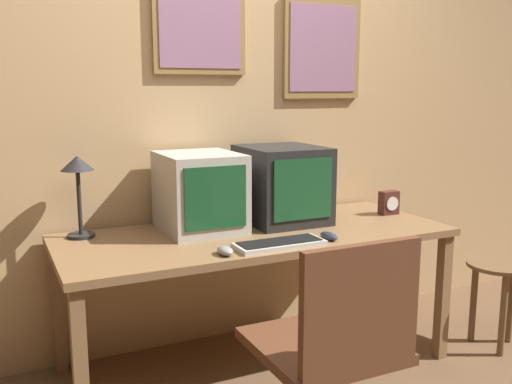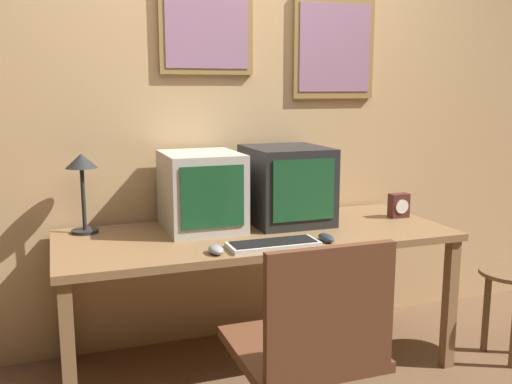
{
  "view_description": "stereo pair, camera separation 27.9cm",
  "coord_description": "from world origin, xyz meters",
  "px_view_note": "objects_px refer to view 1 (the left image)",
  "views": [
    {
      "loc": [
        -1.19,
        -1.73,
        1.41
      ],
      "look_at": [
        0.0,
        0.75,
        0.91
      ],
      "focal_mm": 40.0,
      "sensor_mm": 36.0,
      "label": 1
    },
    {
      "loc": [
        -0.93,
        -1.84,
        1.41
      ],
      "look_at": [
        0.0,
        0.75,
        0.91
      ],
      "focal_mm": 40.0,
      "sensor_mm": 36.0,
      "label": 2
    }
  ],
  "objects_px": {
    "monitor_left": "(200,192)",
    "desk_lamp": "(78,175)",
    "mouse_far_corner": "(225,251)",
    "side_stool": "(497,283)",
    "desk_clock": "(389,203)",
    "keyboard_main": "(279,244)",
    "office_chair": "(331,372)",
    "mouse_near_keyboard": "(329,236)",
    "monitor_right": "(282,184)"
  },
  "relations": [
    {
      "from": "mouse_near_keyboard",
      "to": "monitor_left",
      "type": "bearing_deg",
      "value": 137.97
    },
    {
      "from": "desk_clock",
      "to": "keyboard_main",
      "type": "bearing_deg",
      "value": -159.42
    },
    {
      "from": "mouse_far_corner",
      "to": "desk_lamp",
      "type": "relative_size",
      "value": 0.27
    },
    {
      "from": "side_stool",
      "to": "desk_lamp",
      "type": "bearing_deg",
      "value": 163.03
    },
    {
      "from": "monitor_right",
      "to": "desk_lamp",
      "type": "bearing_deg",
      "value": 173.44
    },
    {
      "from": "monitor_right",
      "to": "mouse_far_corner",
      "type": "height_order",
      "value": "monitor_right"
    },
    {
      "from": "monitor_right",
      "to": "mouse_far_corner",
      "type": "xyz_separation_m",
      "value": [
        -0.52,
        -0.45,
        -0.18
      ]
    },
    {
      "from": "mouse_far_corner",
      "to": "side_stool",
      "type": "relative_size",
      "value": 0.22
    },
    {
      "from": "desk_clock",
      "to": "mouse_far_corner",
      "type": "bearing_deg",
      "value": -163.23
    },
    {
      "from": "keyboard_main",
      "to": "mouse_near_keyboard",
      "type": "xyz_separation_m",
      "value": [
        0.27,
        0.01,
        0.0
      ]
    },
    {
      "from": "monitor_right",
      "to": "desk_lamp",
      "type": "xyz_separation_m",
      "value": [
        -1.03,
        0.12,
        0.1
      ]
    },
    {
      "from": "mouse_far_corner",
      "to": "side_stool",
      "type": "xyz_separation_m",
      "value": [
        1.58,
        -0.06,
        -0.37
      ]
    },
    {
      "from": "desk_clock",
      "to": "monitor_left",
      "type": "bearing_deg",
      "value": 173.99
    },
    {
      "from": "monitor_right",
      "to": "side_stool",
      "type": "height_order",
      "value": "monitor_right"
    },
    {
      "from": "mouse_far_corner",
      "to": "office_chair",
      "type": "height_order",
      "value": "office_chair"
    },
    {
      "from": "monitor_left",
      "to": "monitor_right",
      "type": "xyz_separation_m",
      "value": [
        0.46,
        -0.01,
        0.01
      ]
    },
    {
      "from": "mouse_far_corner",
      "to": "desk_clock",
      "type": "relative_size",
      "value": 0.8
    },
    {
      "from": "monitor_left",
      "to": "mouse_near_keyboard",
      "type": "relative_size",
      "value": 3.7
    },
    {
      "from": "office_chair",
      "to": "side_stool",
      "type": "xyz_separation_m",
      "value": [
        1.41,
        0.51,
        -0.04
      ]
    },
    {
      "from": "monitor_left",
      "to": "mouse_near_keyboard",
      "type": "bearing_deg",
      "value": -42.03
    },
    {
      "from": "monitor_right",
      "to": "keyboard_main",
      "type": "relative_size",
      "value": 1.09
    },
    {
      "from": "side_stool",
      "to": "office_chair",
      "type": "bearing_deg",
      "value": -160.07
    },
    {
      "from": "mouse_near_keyboard",
      "to": "mouse_far_corner",
      "type": "xyz_separation_m",
      "value": [
        -0.54,
        -0.02,
        0.0
      ]
    },
    {
      "from": "office_chair",
      "to": "keyboard_main",
      "type": "bearing_deg",
      "value": 80.35
    },
    {
      "from": "desk_clock",
      "to": "side_stool",
      "type": "distance_m",
      "value": 0.73
    },
    {
      "from": "office_chair",
      "to": "side_stool",
      "type": "height_order",
      "value": "office_chair"
    },
    {
      "from": "monitor_left",
      "to": "monitor_right",
      "type": "height_order",
      "value": "monitor_right"
    },
    {
      "from": "monitor_left",
      "to": "keyboard_main",
      "type": "bearing_deg",
      "value": -63.88
    },
    {
      "from": "monitor_left",
      "to": "desk_clock",
      "type": "xyz_separation_m",
      "value": [
        1.09,
        -0.11,
        -0.13
      ]
    },
    {
      "from": "desk_clock",
      "to": "office_chair",
      "type": "relative_size",
      "value": 0.14
    },
    {
      "from": "mouse_near_keyboard",
      "to": "desk_lamp",
      "type": "xyz_separation_m",
      "value": [
        -1.05,
        0.55,
        0.28
      ]
    },
    {
      "from": "monitor_right",
      "to": "office_chair",
      "type": "distance_m",
      "value": 1.2
    },
    {
      "from": "desk_lamp",
      "to": "mouse_far_corner",
      "type": "bearing_deg",
      "value": -48.37
    },
    {
      "from": "monitor_left",
      "to": "desk_lamp",
      "type": "bearing_deg",
      "value": 168.7
    },
    {
      "from": "mouse_near_keyboard",
      "to": "office_chair",
      "type": "xyz_separation_m",
      "value": [
        -0.37,
        -0.6,
        -0.32
      ]
    },
    {
      "from": "mouse_far_corner",
      "to": "monitor_left",
      "type": "bearing_deg",
      "value": 83.13
    },
    {
      "from": "mouse_near_keyboard",
      "to": "office_chair",
      "type": "height_order",
      "value": "office_chair"
    },
    {
      "from": "desk_clock",
      "to": "office_chair",
      "type": "distance_m",
      "value": 1.39
    },
    {
      "from": "monitor_left",
      "to": "keyboard_main",
      "type": "height_order",
      "value": "monitor_left"
    },
    {
      "from": "mouse_near_keyboard",
      "to": "side_stool",
      "type": "height_order",
      "value": "mouse_near_keyboard"
    },
    {
      "from": "monitor_left",
      "to": "office_chair",
      "type": "xyz_separation_m",
      "value": [
        0.12,
        -1.04,
        -0.5
      ]
    },
    {
      "from": "mouse_near_keyboard",
      "to": "side_stool",
      "type": "relative_size",
      "value": 0.25
    },
    {
      "from": "side_stool",
      "to": "monitor_right",
      "type": "bearing_deg",
      "value": 153.97
    },
    {
      "from": "monitor_left",
      "to": "office_chair",
      "type": "bearing_deg",
      "value": -83.6
    },
    {
      "from": "monitor_left",
      "to": "desk_lamp",
      "type": "xyz_separation_m",
      "value": [
        -0.56,
        0.11,
        0.11
      ]
    },
    {
      "from": "desk_clock",
      "to": "side_stool",
      "type": "xyz_separation_m",
      "value": [
        0.44,
        -0.41,
        -0.41
      ]
    },
    {
      "from": "monitor_right",
      "to": "desk_lamp",
      "type": "relative_size",
      "value": 1.15
    },
    {
      "from": "monitor_left",
      "to": "keyboard_main",
      "type": "xyz_separation_m",
      "value": [
        0.22,
        -0.44,
        -0.18
      ]
    },
    {
      "from": "keyboard_main",
      "to": "office_chair",
      "type": "height_order",
      "value": "office_chair"
    },
    {
      "from": "desk_lamp",
      "to": "side_stool",
      "type": "xyz_separation_m",
      "value": [
        2.09,
        -0.64,
        -0.65
      ]
    }
  ]
}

